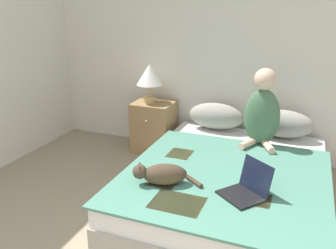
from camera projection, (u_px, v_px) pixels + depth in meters
name	position (u px, v px, depth m)	size (l,w,h in m)	color
wall_back	(234.00, 46.00, 3.98)	(5.48, 0.05, 2.55)	beige
bed	(229.00, 184.00, 3.24)	(1.68, 2.14, 0.37)	#9E998E
pillow_near	(216.00, 116.00, 4.05)	(0.62, 0.29, 0.30)	gray
pillow_far	(283.00, 124.00, 3.80)	(0.62, 0.29, 0.30)	gray
person_sitting	(262.00, 111.00, 3.54)	(0.36, 0.36, 0.78)	#476B4C
cat_tabby	(162.00, 174.00, 2.82)	(0.55, 0.32, 0.18)	#473828
laptop_open	(246.00, 189.00, 2.67)	(0.42, 0.42, 0.26)	black
nightstand	(154.00, 126.00, 4.34)	(0.47, 0.44, 0.61)	#937047
table_lamp	(150.00, 76.00, 4.14)	(0.31, 0.31, 0.45)	tan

